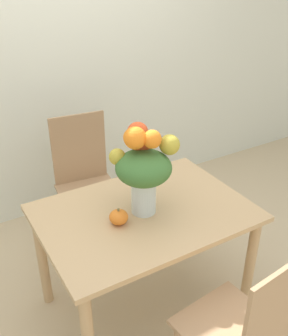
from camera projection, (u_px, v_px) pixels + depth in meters
name	position (u px, v px, depth m)	size (l,w,h in m)	color
ground_plane	(144.00, 304.00, 2.52)	(12.00, 12.00, 0.00)	tan
wall_back	(49.00, 50.00, 2.93)	(8.00, 0.06, 2.70)	silver
dining_table	(144.00, 227.00, 2.23)	(1.15, 0.82, 0.73)	tan
flower_vase	(143.00, 164.00, 2.05)	(0.35, 0.32, 0.50)	silver
pumpkin	(119.00, 217.00, 2.06)	(0.10, 0.10, 0.09)	orange
dining_chair_near_window	(86.00, 183.00, 2.87)	(0.46, 0.46, 1.00)	#9E7A56
dining_chair_far_side	(245.00, 334.00, 1.73)	(0.46, 0.46, 1.00)	#9E7A56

